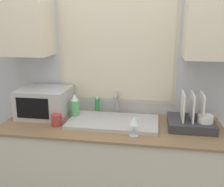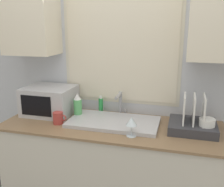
{
  "view_description": "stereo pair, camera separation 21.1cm",
  "coord_description": "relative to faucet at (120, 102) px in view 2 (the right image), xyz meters",
  "views": [
    {
      "loc": [
        0.35,
        -1.72,
        1.73
      ],
      "look_at": [
        0.02,
        0.3,
        1.18
      ],
      "focal_mm": 42.0,
      "sensor_mm": 36.0,
      "label": 1
    },
    {
      "loc": [
        0.56,
        -1.67,
        1.73
      ],
      "look_at": [
        0.02,
        0.3,
        1.18
      ],
      "focal_mm": 42.0,
      "sensor_mm": 36.0,
      "label": 2
    }
  ],
  "objects": [
    {
      "name": "countertop",
      "position": [
        -0.02,
        -0.23,
        -0.58
      ],
      "size": [
        1.85,
        0.69,
        0.9
      ],
      "color": "beige",
      "rests_on": "ground_plane"
    },
    {
      "name": "wall_back",
      "position": [
        -0.02,
        0.09,
        0.36
      ],
      "size": [
        6.0,
        0.38,
        2.6
      ],
      "color": "silver",
      "rests_on": "ground_plane"
    },
    {
      "name": "sink_basin",
      "position": [
        -0.0,
        -0.21,
        -0.12
      ],
      "size": [
        0.76,
        0.42,
        0.03
      ],
      "color": "#B2B2B7",
      "rests_on": "countertop"
    },
    {
      "name": "faucet",
      "position": [
        0.0,
        0.0,
        0.0
      ],
      "size": [
        0.08,
        0.18,
        0.22
      ],
      "color": "#99999E",
      "rests_on": "countertop"
    },
    {
      "name": "microwave",
      "position": [
        -0.65,
        -0.12,
        -0.0
      ],
      "size": [
        0.45,
        0.38,
        0.26
      ],
      "color": "#B2B2B7",
      "rests_on": "countertop"
    },
    {
      "name": "dish_rack",
      "position": [
        0.65,
        -0.2,
        -0.07
      ],
      "size": [
        0.37,
        0.34,
        0.29
      ],
      "color": "#333338",
      "rests_on": "countertop"
    },
    {
      "name": "spray_bottle",
      "position": [
        -0.36,
        -0.14,
        -0.02
      ],
      "size": [
        0.07,
        0.07,
        0.22
      ],
      "color": "#59B266",
      "rests_on": "countertop"
    },
    {
      "name": "soap_bottle",
      "position": [
        -0.2,
        0.03,
        -0.06
      ],
      "size": [
        0.04,
        0.04,
        0.17
      ],
      "color": "#268C3F",
      "rests_on": "countertop"
    },
    {
      "name": "mug_near_sink",
      "position": [
        -0.46,
        -0.34,
        -0.08
      ],
      "size": [
        0.12,
        0.09,
        0.1
      ],
      "color": "#A53833",
      "rests_on": "countertop"
    },
    {
      "name": "wine_glass",
      "position": [
        0.19,
        -0.43,
        -0.02
      ],
      "size": [
        0.08,
        0.08,
        0.15
      ],
      "color": "silver",
      "rests_on": "countertop"
    }
  ]
}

